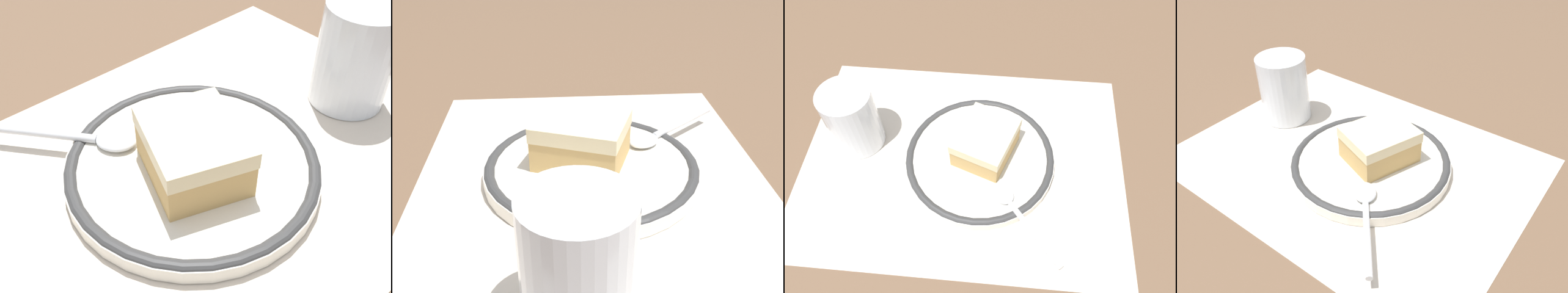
# 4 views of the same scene
# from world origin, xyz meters

# --- Properties ---
(ground_plane) EXTENTS (2.40, 2.40, 0.00)m
(ground_plane) POSITION_xyz_m (0.00, 0.00, 0.00)
(ground_plane) COLOR brown
(placemat) EXTENTS (0.47, 0.35, 0.00)m
(placemat) POSITION_xyz_m (0.00, 0.00, 0.00)
(placemat) COLOR beige
(placemat) RESTS_ON ground_plane
(plate) EXTENTS (0.22, 0.22, 0.02)m
(plate) POSITION_xyz_m (0.03, 0.00, 0.01)
(plate) COLOR silver
(plate) RESTS_ON placemat
(cake_slice) EXTENTS (0.10, 0.11, 0.05)m
(cake_slice) POSITION_xyz_m (0.03, 0.01, 0.04)
(cake_slice) COLOR tan
(cake_slice) RESTS_ON plate
(spoon) EXTENTS (0.10, 0.12, 0.01)m
(spoon) POSITION_xyz_m (0.08, -0.08, 0.02)
(spoon) COLOR silver
(spoon) RESTS_ON plate
(cup) EXTENTS (0.07, 0.07, 0.10)m
(cup) POSITION_xyz_m (-0.16, 0.02, 0.05)
(cup) COLOR silver
(cup) RESTS_ON placemat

